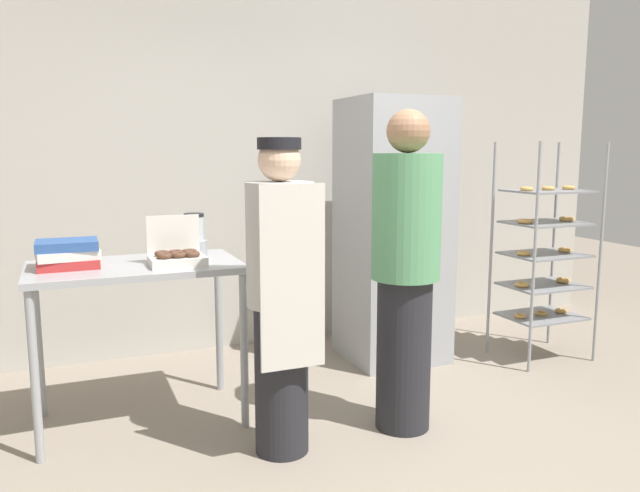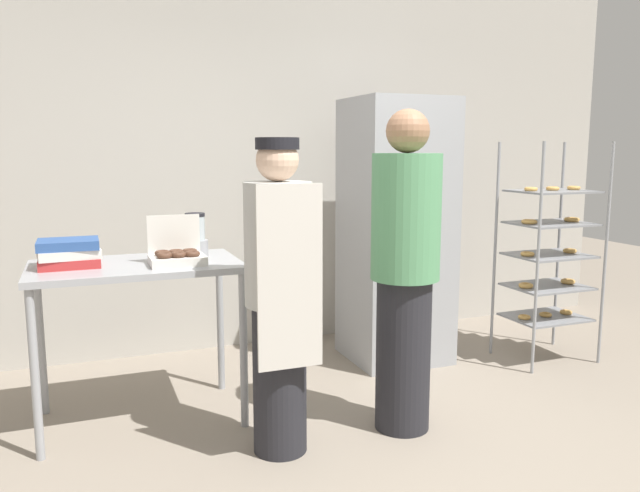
# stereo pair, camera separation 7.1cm
# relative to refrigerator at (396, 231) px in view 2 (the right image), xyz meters

# --- Properties ---
(ground_plane) EXTENTS (14.00, 14.00, 0.00)m
(ground_plane) POSITION_rel_refrigerator_xyz_m (-0.73, -1.57, -0.96)
(ground_plane) COLOR gray
(back_wall) EXTENTS (6.40, 0.12, 3.09)m
(back_wall) POSITION_rel_refrigerator_xyz_m (-0.73, 0.79, 0.59)
(back_wall) COLOR #B7B2A8
(back_wall) RESTS_ON ground_plane
(refrigerator) EXTENTS (0.68, 0.69, 1.91)m
(refrigerator) POSITION_rel_refrigerator_xyz_m (0.00, 0.00, 0.00)
(refrigerator) COLOR #9EA0A5
(refrigerator) RESTS_ON ground_plane
(baking_rack) EXTENTS (0.62, 0.49, 1.61)m
(baking_rack) POSITION_rel_refrigerator_xyz_m (1.04, -0.42, -0.17)
(baking_rack) COLOR #93969B
(baking_rack) RESTS_ON ground_plane
(prep_counter) EXTENTS (1.14, 0.68, 0.92)m
(prep_counter) POSITION_rel_refrigerator_xyz_m (-1.88, -0.45, -0.14)
(prep_counter) COLOR #9EA0A5
(prep_counter) RESTS_ON ground_plane
(donut_box) EXTENTS (0.30, 0.22, 0.27)m
(donut_box) POSITION_rel_refrigerator_xyz_m (-1.67, -0.57, 0.01)
(donut_box) COLOR silver
(donut_box) RESTS_ON prep_counter
(blender_pitcher) EXTENTS (0.15, 0.15, 0.26)m
(blender_pitcher) POSITION_rel_refrigerator_xyz_m (-1.52, -0.34, 0.08)
(blender_pitcher) COLOR #99999E
(blender_pitcher) RESTS_ON prep_counter
(binder_stack) EXTENTS (0.33, 0.28, 0.15)m
(binder_stack) POSITION_rel_refrigerator_xyz_m (-2.22, -0.42, 0.04)
(binder_stack) COLOR #B72D2D
(binder_stack) RESTS_ON prep_counter
(person_baker) EXTENTS (0.34, 0.36, 1.61)m
(person_baker) POSITION_rel_refrigerator_xyz_m (-1.25, -1.10, -0.12)
(person_baker) COLOR #232328
(person_baker) RESTS_ON ground_plane
(person_customer) EXTENTS (0.37, 0.37, 1.76)m
(person_customer) POSITION_rel_refrigerator_xyz_m (-0.53, -1.08, -0.06)
(person_customer) COLOR #232328
(person_customer) RESTS_ON ground_plane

